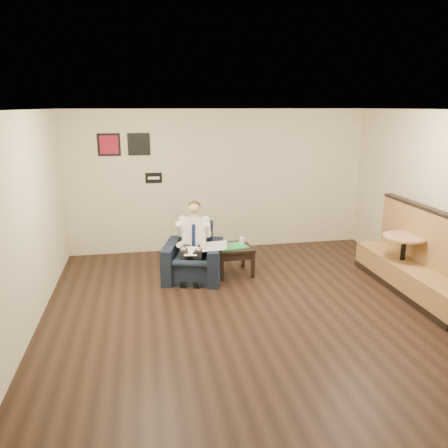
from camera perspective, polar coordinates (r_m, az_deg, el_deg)
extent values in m
plane|color=black|center=(6.40, 4.24, -11.30)|extent=(6.00, 6.00, 0.00)
cube|color=beige|center=(8.78, -0.60, 5.66)|extent=(6.00, 0.02, 2.80)
cube|color=beige|center=(3.28, 18.52, -11.81)|extent=(6.00, 0.02, 2.80)
cube|color=beige|center=(5.90, -24.88, -0.46)|extent=(0.02, 6.00, 2.80)
cube|color=white|center=(5.73, 4.80, 14.64)|extent=(6.00, 6.00, 0.02)
cube|color=black|center=(8.62, -9.17, 5.97)|extent=(0.32, 0.02, 0.20)
cube|color=maroon|center=(8.56, -14.79, 9.99)|extent=(0.42, 0.03, 0.42)
cube|color=black|center=(8.54, -11.06, 10.20)|extent=(0.42, 0.03, 0.42)
cube|color=black|center=(7.39, -4.05, -3.79)|extent=(1.15, 1.15, 0.91)
cube|color=white|center=(7.15, -4.32, -3.56)|extent=(0.26, 0.33, 0.01)
cube|color=silver|center=(7.20, -1.20, -2.89)|extent=(0.49, 0.56, 0.01)
cube|color=black|center=(7.64, 1.18, -4.71)|extent=(0.66, 0.66, 0.50)
cube|color=green|center=(7.52, 1.00, -2.94)|extent=(0.57, 0.46, 0.01)
cylinder|color=white|center=(7.72, 2.36, -2.12)|extent=(0.10, 0.10, 0.11)
cube|color=black|center=(7.73, 1.22, -2.45)|extent=(0.16, 0.09, 0.01)
cube|color=olive|center=(7.41, 23.62, -3.38)|extent=(0.61, 2.55, 1.31)
cylinder|color=#A97E5B|center=(7.67, 22.23, -4.48)|extent=(0.85, 0.85, 0.84)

